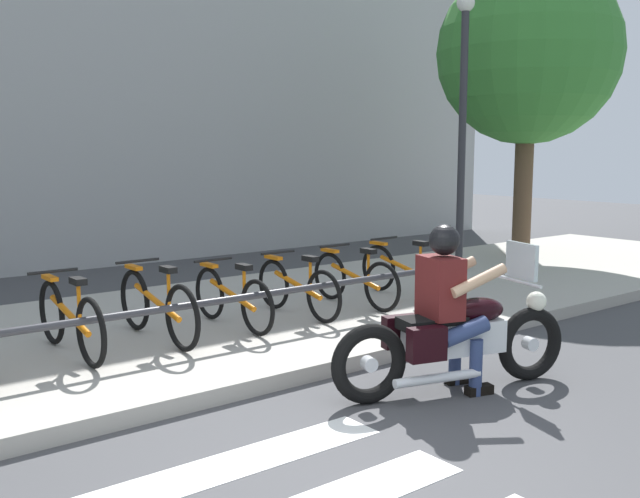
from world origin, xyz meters
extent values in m
plane|color=#424244|center=(0.00, 0.00, 0.00)|extent=(48.00, 48.00, 0.00)
cube|color=#A8A399|center=(0.00, 4.01, 0.07)|extent=(24.00, 4.40, 0.15)
cube|color=white|center=(-0.55, 0.80, 0.00)|extent=(2.80, 0.40, 0.01)
torus|color=black|center=(2.75, 0.67, 0.34)|extent=(0.68, 0.30, 0.67)
cylinder|color=silver|center=(2.75, 0.67, 0.34)|extent=(0.14, 0.13, 0.12)
torus|color=black|center=(1.19, 1.11, 0.34)|extent=(0.68, 0.30, 0.67)
cylinder|color=silver|center=(1.19, 1.11, 0.34)|extent=(0.14, 0.13, 0.12)
cube|color=silver|center=(1.97, 0.89, 0.48)|extent=(0.93, 0.51, 0.28)
ellipsoid|color=black|center=(2.19, 0.83, 0.70)|extent=(0.58, 0.41, 0.22)
cube|color=black|center=(1.76, 0.95, 0.63)|extent=(0.61, 0.42, 0.10)
cube|color=black|center=(1.65, 1.21, 0.52)|extent=(0.34, 0.20, 0.28)
cube|color=black|center=(1.53, 0.79, 0.52)|extent=(0.34, 0.20, 0.28)
cylinder|color=silver|center=(2.59, 0.71, 0.92)|extent=(0.20, 0.60, 0.03)
sphere|color=white|center=(2.80, 0.66, 0.72)|extent=(0.18, 0.18, 0.18)
cube|color=silver|center=(2.63, 0.71, 1.10)|extent=(0.15, 0.40, 0.32)
cylinder|color=silver|center=(1.67, 0.79, 0.20)|extent=(0.79, 0.29, 0.08)
cube|color=#591919|center=(1.83, 0.93, 0.93)|extent=(0.36, 0.46, 0.52)
sphere|color=black|center=(1.86, 0.92, 1.33)|extent=(0.26, 0.26, 0.26)
cylinder|color=tan|center=(2.11, 1.08, 1.00)|extent=(0.52, 0.23, 0.26)
cylinder|color=tan|center=(1.99, 0.66, 1.00)|extent=(0.52, 0.23, 0.26)
cylinder|color=navy|center=(2.02, 1.04, 0.57)|extent=(0.46, 0.25, 0.24)
cylinder|color=navy|center=(2.13, 1.01, 0.24)|extent=(0.11, 0.11, 0.49)
cube|color=black|center=(2.17, 1.00, 0.04)|extent=(0.26, 0.16, 0.08)
cylinder|color=navy|center=(1.93, 0.74, 0.57)|extent=(0.46, 0.25, 0.24)
cylinder|color=navy|center=(2.04, 0.70, 0.24)|extent=(0.11, 0.11, 0.49)
cube|color=black|center=(2.08, 0.69, 0.04)|extent=(0.26, 0.16, 0.08)
torus|color=black|center=(-0.45, 3.98, 0.48)|extent=(0.07, 0.64, 0.64)
torus|color=black|center=(-0.43, 2.96, 0.48)|extent=(0.07, 0.64, 0.64)
cylinder|color=orange|center=(-0.44, 3.47, 0.54)|extent=(0.08, 0.91, 0.25)
cylinder|color=orange|center=(-0.44, 3.22, 0.71)|extent=(0.04, 0.04, 0.39)
cube|color=black|center=(-0.44, 3.22, 0.90)|extent=(0.10, 0.20, 0.06)
cylinder|color=black|center=(-0.45, 3.88, 0.90)|extent=(0.48, 0.04, 0.03)
cube|color=orange|center=(-0.45, 3.98, 0.82)|extent=(0.09, 0.28, 0.04)
torus|color=black|center=(0.43, 4.00, 0.48)|extent=(0.07, 0.66, 0.65)
torus|color=black|center=(0.45, 2.94, 0.48)|extent=(0.07, 0.66, 0.65)
cylinder|color=orange|center=(0.44, 3.47, 0.55)|extent=(0.08, 0.95, 0.26)
cylinder|color=orange|center=(0.44, 3.21, 0.72)|extent=(0.04, 0.04, 0.40)
cube|color=black|center=(0.44, 3.21, 0.92)|extent=(0.10, 0.20, 0.06)
cylinder|color=black|center=(0.43, 3.90, 0.92)|extent=(0.48, 0.04, 0.03)
cube|color=orange|center=(0.43, 4.00, 0.84)|extent=(0.09, 0.28, 0.04)
torus|color=black|center=(1.31, 3.96, 0.45)|extent=(0.06, 0.60, 0.60)
torus|color=black|center=(1.33, 2.99, 0.45)|extent=(0.06, 0.60, 0.60)
cylinder|color=orange|center=(1.32, 3.47, 0.52)|extent=(0.08, 0.87, 0.24)
cylinder|color=orange|center=(1.32, 3.23, 0.67)|extent=(0.04, 0.04, 0.37)
cube|color=black|center=(1.32, 3.23, 0.85)|extent=(0.10, 0.20, 0.06)
cylinder|color=black|center=(1.31, 3.86, 0.85)|extent=(0.48, 0.04, 0.03)
cube|color=orange|center=(1.31, 3.96, 0.78)|extent=(0.09, 0.28, 0.04)
torus|color=black|center=(2.18, 3.95, 0.46)|extent=(0.06, 0.60, 0.60)
torus|color=black|center=(2.20, 2.99, 0.46)|extent=(0.06, 0.60, 0.60)
cylinder|color=orange|center=(2.19, 3.47, 0.52)|extent=(0.08, 0.86, 0.24)
cylinder|color=orange|center=(2.20, 3.23, 0.67)|extent=(0.04, 0.04, 0.37)
cube|color=black|center=(2.20, 3.23, 0.86)|extent=(0.10, 0.20, 0.06)
cylinder|color=black|center=(2.19, 3.86, 0.86)|extent=(0.48, 0.04, 0.03)
cube|color=orange|center=(2.18, 3.95, 0.79)|extent=(0.09, 0.28, 0.04)
torus|color=black|center=(3.06, 3.96, 0.46)|extent=(0.06, 0.61, 0.61)
torus|color=black|center=(3.08, 2.99, 0.46)|extent=(0.06, 0.61, 0.61)
cylinder|color=orange|center=(3.07, 3.47, 0.52)|extent=(0.08, 0.86, 0.24)
cylinder|color=orange|center=(3.08, 3.23, 0.68)|extent=(0.04, 0.04, 0.37)
cube|color=black|center=(3.08, 3.23, 0.87)|extent=(0.10, 0.20, 0.06)
cylinder|color=black|center=(3.06, 3.86, 0.87)|extent=(0.48, 0.04, 0.03)
cube|color=orange|center=(3.06, 3.96, 0.79)|extent=(0.09, 0.28, 0.04)
torus|color=black|center=(3.94, 3.99, 0.47)|extent=(0.06, 0.63, 0.63)
torus|color=black|center=(3.96, 2.96, 0.47)|extent=(0.06, 0.63, 0.63)
cylinder|color=orange|center=(3.95, 3.47, 0.54)|extent=(0.08, 0.92, 0.25)
cylinder|color=orange|center=(3.96, 3.22, 0.70)|extent=(0.04, 0.04, 0.39)
cube|color=black|center=(3.96, 3.22, 0.89)|extent=(0.10, 0.20, 0.06)
cylinder|color=black|center=(3.94, 3.89, 0.89)|extent=(0.48, 0.04, 0.03)
cube|color=orange|center=(3.94, 3.99, 0.81)|extent=(0.09, 0.28, 0.04)
cylinder|color=#333338|center=(1.32, 2.92, 0.60)|extent=(5.87, 0.07, 0.07)
cylinder|color=#333338|center=(4.20, 2.92, 0.38)|extent=(0.06, 0.06, 0.45)
cylinder|color=#2D2D33|center=(6.08, 4.41, 2.09)|extent=(0.12, 0.12, 4.18)
sphere|color=white|center=(6.08, 4.41, 4.30)|extent=(0.28, 0.28, 0.28)
cylinder|color=brown|center=(8.23, 4.81, 1.32)|extent=(0.33, 0.33, 2.65)
sphere|color=#387F33|center=(8.23, 4.81, 3.77)|extent=(3.22, 3.22, 3.22)
camera|label=1|loc=(-2.57, -3.07, 2.07)|focal=39.83mm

